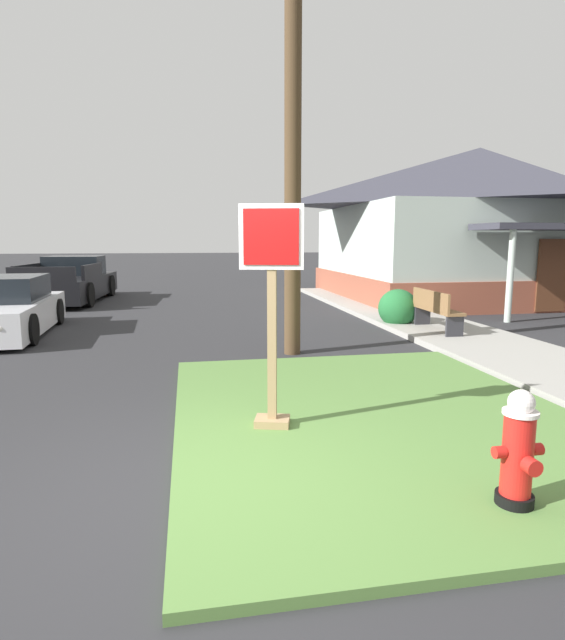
{
  "coord_description": "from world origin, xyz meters",
  "views": [
    {
      "loc": [
        0.07,
        -3.93,
        2.01
      ],
      "look_at": [
        1.33,
        2.9,
        0.93
      ],
      "focal_mm": 28.66,
      "sensor_mm": 36.0,
      "label": 1
    }
  ],
  "objects_px": {
    "pickup_truck_black": "(70,283)",
    "street_bench": "(435,308)",
    "utility_pole": "(293,73)",
    "fire_hydrant": "(518,451)",
    "stop_sign": "(272,325)",
    "manhole_cover": "(228,372)",
    "parked_sedan_white": "(4,310)"
  },
  "relations": [
    {
      "from": "pickup_truck_black",
      "to": "street_bench",
      "type": "bearing_deg",
      "value": -41.6
    },
    {
      "from": "utility_pole",
      "to": "pickup_truck_black",
      "type": "bearing_deg",
      "value": 121.81
    },
    {
      "from": "pickup_truck_black",
      "to": "fire_hydrant",
      "type": "bearing_deg",
      "value": -67.26
    },
    {
      "from": "fire_hydrant",
      "to": "stop_sign",
      "type": "bearing_deg",
      "value": 127.84
    },
    {
      "from": "fire_hydrant",
      "to": "stop_sign",
      "type": "height_order",
      "value": "stop_sign"
    },
    {
      "from": "fire_hydrant",
      "to": "manhole_cover",
      "type": "bearing_deg",
      "value": 111.36
    },
    {
      "from": "manhole_cover",
      "to": "parked_sedan_white",
      "type": "distance_m",
      "value": 6.04
    },
    {
      "from": "fire_hydrant",
      "to": "manhole_cover",
      "type": "height_order",
      "value": "fire_hydrant"
    },
    {
      "from": "street_bench",
      "to": "utility_pole",
      "type": "height_order",
      "value": "utility_pole"
    },
    {
      "from": "manhole_cover",
      "to": "utility_pole",
      "type": "bearing_deg",
      "value": 41.62
    },
    {
      "from": "manhole_cover",
      "to": "street_bench",
      "type": "bearing_deg",
      "value": 26.26
    },
    {
      "from": "parked_sedan_white",
      "to": "street_bench",
      "type": "xyz_separation_m",
      "value": [
        9.02,
        -1.79,
        0.05
      ]
    },
    {
      "from": "stop_sign",
      "to": "street_bench",
      "type": "bearing_deg",
      "value": 48.45
    },
    {
      "from": "manhole_cover",
      "to": "parked_sedan_white",
      "type": "xyz_separation_m",
      "value": [
        -4.45,
        4.04,
        0.53
      ]
    },
    {
      "from": "fire_hydrant",
      "to": "utility_pole",
      "type": "bearing_deg",
      "value": 95.33
    },
    {
      "from": "pickup_truck_black",
      "to": "utility_pole",
      "type": "distance_m",
      "value": 11.51
    },
    {
      "from": "fire_hydrant",
      "to": "street_bench",
      "type": "bearing_deg",
      "value": 67.59
    },
    {
      "from": "parked_sedan_white",
      "to": "pickup_truck_black",
      "type": "relative_size",
      "value": 0.79
    },
    {
      "from": "parked_sedan_white",
      "to": "street_bench",
      "type": "distance_m",
      "value": 9.19
    },
    {
      "from": "manhole_cover",
      "to": "parked_sedan_white",
      "type": "bearing_deg",
      "value": 137.74
    },
    {
      "from": "manhole_cover",
      "to": "pickup_truck_black",
      "type": "distance_m",
      "value": 11.16
    },
    {
      "from": "parked_sedan_white",
      "to": "fire_hydrant",
      "type": "bearing_deg",
      "value": -54.03
    },
    {
      "from": "fire_hydrant",
      "to": "pickup_truck_black",
      "type": "relative_size",
      "value": 0.16
    },
    {
      "from": "manhole_cover",
      "to": "street_bench",
      "type": "relative_size",
      "value": 0.42
    },
    {
      "from": "manhole_cover",
      "to": "fire_hydrant",
      "type": "bearing_deg",
      "value": -68.64
    },
    {
      "from": "stop_sign",
      "to": "pickup_truck_black",
      "type": "bearing_deg",
      "value": 110.06
    },
    {
      "from": "parked_sedan_white",
      "to": "utility_pole",
      "type": "distance_m",
      "value": 7.67
    },
    {
      "from": "parked_sedan_white",
      "to": "pickup_truck_black",
      "type": "height_order",
      "value": "pickup_truck_black"
    },
    {
      "from": "parked_sedan_white",
      "to": "utility_pole",
      "type": "height_order",
      "value": "utility_pole"
    },
    {
      "from": "street_bench",
      "to": "utility_pole",
      "type": "xyz_separation_m",
      "value": [
        -3.32,
        -1.15,
        4.17
      ]
    },
    {
      "from": "manhole_cover",
      "to": "utility_pole",
      "type": "distance_m",
      "value": 5.03
    },
    {
      "from": "street_bench",
      "to": "parked_sedan_white",
      "type": "bearing_deg",
      "value": 168.79
    }
  ]
}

